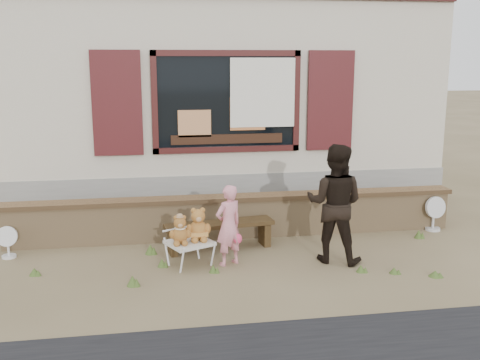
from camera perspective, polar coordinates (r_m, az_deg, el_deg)
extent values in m
plane|color=brown|center=(8.01, 0.71, -7.91)|extent=(80.00, 80.00, 0.00)
cube|color=#AEA08C|center=(11.98, -3.09, 10.47)|extent=(8.00, 5.00, 3.20)
cube|color=gray|center=(12.20, -2.99, 1.05)|extent=(8.04, 5.04, 0.80)
cube|color=black|center=(9.49, -1.36, 7.94)|extent=(2.30, 0.04, 1.50)
cube|color=#391110|center=(9.45, -1.37, 12.77)|extent=(2.50, 0.08, 0.10)
cube|color=#391110|center=(9.56, -1.32, 3.14)|extent=(2.50, 0.08, 0.10)
cube|color=#391110|center=(9.38, -8.69, 7.75)|extent=(0.10, 0.08, 1.70)
cube|color=#391110|center=(9.71, 5.75, 7.98)|extent=(0.10, 0.08, 1.70)
cube|color=#3A120F|center=(9.38, -12.39, 7.61)|extent=(0.80, 0.07, 1.70)
cube|color=#3A120F|center=(9.88, 9.16, 7.95)|extent=(0.80, 0.07, 1.70)
cube|color=silver|center=(9.52, 2.32, 8.85)|extent=(1.10, 0.02, 1.15)
cube|color=black|center=(9.53, -1.32, 4.20)|extent=(1.90, 0.06, 0.16)
cube|color=tan|center=(9.43, -4.65, 5.74)|extent=(0.55, 0.06, 0.45)
cube|color=#E08447|center=(9.53, 0.77, 6.75)|extent=(0.60, 0.06, 0.55)
cube|color=tan|center=(8.85, -0.42, -3.90)|extent=(7.00, 0.30, 0.60)
cube|color=brown|center=(8.77, -0.43, -1.82)|extent=(7.10, 0.36, 0.07)
cube|color=#312311|center=(8.25, -2.10, -4.52)|extent=(1.64, 0.57, 0.06)
cube|color=#312311|center=(8.16, -6.88, -6.34)|extent=(0.14, 0.31, 0.34)
cube|color=#312311|center=(8.52, 2.50, -5.47)|extent=(0.14, 0.31, 0.34)
cube|color=beige|center=(7.65, -5.15, -6.38)|extent=(0.71, 0.68, 0.04)
cylinder|color=silver|center=(7.42, -5.92, -8.39)|extent=(0.03, 0.03, 0.30)
cylinder|color=silver|center=(7.64, -2.77, -7.73)|extent=(0.03, 0.03, 0.30)
cylinder|color=silver|center=(7.78, -7.43, -7.45)|extent=(0.03, 0.03, 0.30)
cylinder|color=silver|center=(7.99, -4.39, -6.85)|extent=(0.03, 0.03, 0.30)
imported|color=pink|center=(7.59, -1.18, -4.61)|extent=(0.48, 0.43, 1.11)
imported|color=black|center=(7.77, 9.59, -2.37)|extent=(1.00, 0.93, 1.64)
cylinder|color=silver|center=(8.65, -22.41, -7.18)|extent=(0.20, 0.20, 0.04)
cylinder|color=silver|center=(8.61, -22.47, -6.39)|extent=(0.03, 0.03, 0.25)
cylinder|color=silver|center=(8.56, -22.57, -5.25)|extent=(0.29, 0.10, 0.29)
cylinder|color=silver|center=(9.78, 18.97, -4.71)|extent=(0.24, 0.24, 0.04)
cylinder|color=silver|center=(9.73, 19.03, -3.85)|extent=(0.04, 0.04, 0.31)
cylinder|color=silver|center=(9.68, 19.12, -2.59)|extent=(0.36, 0.16, 0.36)
cone|color=#415923|center=(7.73, -7.95, -8.32)|extent=(0.12, 0.12, 0.12)
cone|color=#415923|center=(7.76, 19.21, -8.97)|extent=(0.17, 0.17, 0.08)
cone|color=#415923|center=(7.85, -20.17, -8.73)|extent=(0.14, 0.14, 0.10)
cone|color=#415923|center=(8.24, -9.10, -6.95)|extent=(0.16, 0.16, 0.14)
cone|color=#415923|center=(7.17, -10.86, -10.01)|extent=(0.15, 0.15, 0.13)
cone|color=#415923|center=(9.27, 17.69, -5.25)|extent=(0.13, 0.13, 0.13)
cone|color=#415923|center=(7.71, 15.38, -8.85)|extent=(0.12, 0.12, 0.08)
cone|color=#415923|center=(7.47, -2.75, -8.98)|extent=(0.11, 0.11, 0.11)
cone|color=#415923|center=(7.65, 12.17, -8.77)|extent=(0.12, 0.12, 0.10)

